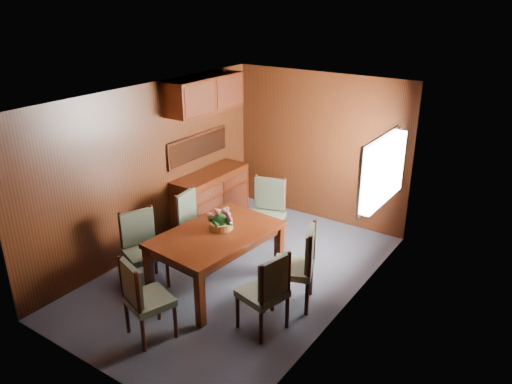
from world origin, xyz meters
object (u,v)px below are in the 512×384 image
Objects in this scene: flower_centerpiece at (221,218)px; sideboard at (211,199)px; chair_head at (142,296)px; chair_right_near at (267,289)px; chair_left_near at (142,244)px; dining_table at (216,240)px.

sideboard is at bearing 133.70° from flower_centerpiece.
chair_right_near is at bearing 57.50° from chair_head.
sideboard is 1.43× the size of chair_right_near.
chair_head is (-1.03, -0.85, -0.00)m from chair_right_near.
chair_left_near is 1.02× the size of chair_right_near.
sideboard is 2.84m from chair_right_near.
dining_table is at bearing 80.58° from chair_right_near.
dining_table is 1.28m from chair_head.
sideboard is 2.87m from chair_head.
flower_centerpiece reaches higher than sideboard.
flower_centerpiece is (-0.02, 1.40, 0.37)m from chair_head.
chair_head reaches higher than sideboard.
chair_left_near is at bearing -78.80° from sideboard.
chair_right_near is 1.24m from flower_centerpiece.
flower_centerpiece is (-0.01, 0.12, 0.26)m from dining_table.
flower_centerpiece reaches higher than chair_right_near.
chair_head reaches higher than dining_table.
chair_left_near is (-0.82, -0.49, -0.09)m from dining_table.
chair_head is (0.00, -1.28, -0.11)m from dining_table.
chair_right_near is 1.34m from chair_head.
dining_table is 1.70× the size of chair_left_near.
chair_head is (0.82, -0.79, -0.02)m from chair_left_near.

